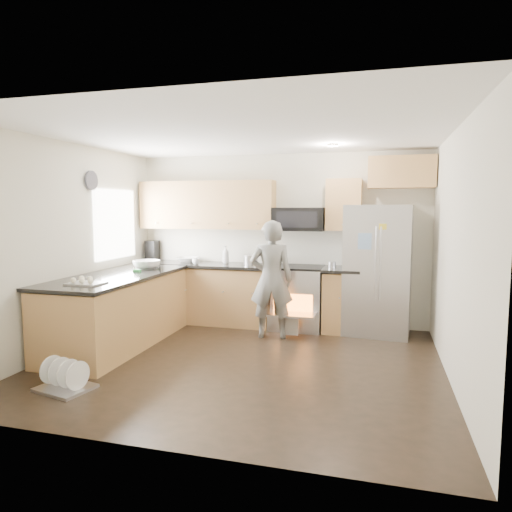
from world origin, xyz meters
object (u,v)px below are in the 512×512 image
(refrigerator, at_px, (378,270))
(person, at_px, (271,279))
(stove_range, at_px, (297,283))
(dish_rack, at_px, (65,381))

(refrigerator, relative_size, person, 1.13)
(stove_range, bearing_deg, refrigerator, 0.37)
(stove_range, xyz_separation_m, dish_rack, (-1.80, -2.90, -0.59))
(person, height_order, dish_rack, person)
(stove_range, distance_m, dish_rack, 3.46)
(person, distance_m, dish_rack, 2.88)
(refrigerator, relative_size, dish_rack, 3.13)
(refrigerator, height_order, dish_rack, refrigerator)
(dish_rack, bearing_deg, refrigerator, 44.66)
(stove_range, distance_m, refrigerator, 1.17)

